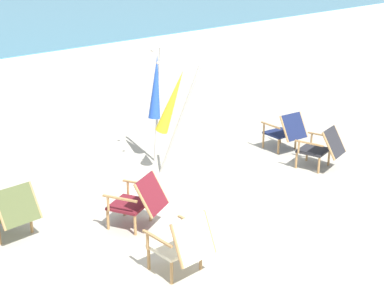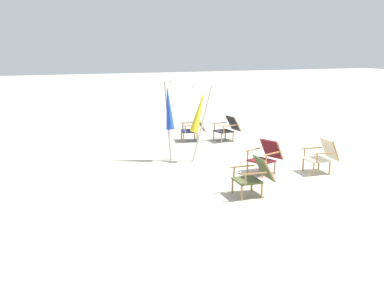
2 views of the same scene
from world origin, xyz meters
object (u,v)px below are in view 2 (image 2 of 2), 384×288
Objects in this scene: beach_chair_front_right at (323,155)px; beach_chair_back_left at (255,175)px; beach_chair_back_right at (228,128)px; beach_chair_front_left at (266,155)px; umbrella_furled_blue at (169,108)px; beach_chair_far_center at (194,128)px; umbrella_furled_yellow at (199,111)px.

beach_chair_back_left is at bearing 110.93° from beach_chair_front_right.
beach_chair_front_left reaches higher than beach_chair_back_right.
beach_chair_front_right is at bearing -129.66° from umbrella_furled_blue.
beach_chair_front_left is at bearing -38.03° from beach_chair_back_left.
umbrella_furled_blue reaches higher than beach_chair_far_center.
beach_chair_front_left is at bearing 167.91° from beach_chair_back_right.
beach_chair_front_right is 0.38× the size of umbrella_furled_blue.
beach_chair_front_right is 4.77m from beach_chair_far_center.
umbrella_furled_yellow is at bearing 161.33° from beach_chair_far_center.
umbrella_furled_blue reaches higher than beach_chair_back_right.
beach_chair_front_left is at bearing 70.03° from beach_chair_front_right.
umbrella_furled_blue is 0.81m from umbrella_furled_yellow.
beach_chair_far_center is (4.07, 0.22, 0.00)m from beach_chair_front_left.
beach_chair_back_left and beach_chair_back_right have the same top height.
beach_chair_back_right is 2.82m from umbrella_furled_yellow.
umbrella_furled_blue is (-1.66, 2.54, 0.96)m from beach_chair_back_right.
umbrella_furled_blue is at bearing 11.42° from beach_chair_back_left.
umbrella_furled_yellow reaches higher than beach_chair_back_right.
beach_chair_back_left is 3.60m from umbrella_furled_blue.
beach_chair_back_right is 1.07m from beach_chair_far_center.
umbrella_furled_yellow is (3.07, -0.05, 0.88)m from beach_chair_back_left.
beach_chair_front_left is 4.08m from beach_chair_far_center.
beach_chair_far_center is at bearing -8.85° from beach_chair_back_left.
beach_chair_far_center reaches higher than beach_chair_back_left.
umbrella_furled_blue is at bearing 123.16° from beach_chair_back_right.
beach_chair_far_center is 0.43× the size of umbrella_furled_yellow.
beach_chair_front_left is 2.85m from umbrella_furled_blue.
beach_chair_back_left is 0.97× the size of beach_chair_back_right.
beach_chair_far_center is (5.43, -0.84, 0.00)m from beach_chair_back_left.
umbrella_furled_blue is (3.40, 0.69, 0.96)m from beach_chair_back_left.
umbrella_furled_yellow is (-2.36, 0.80, 0.88)m from beach_chair_far_center.
beach_chair_back_left is 2.50m from beach_chair_front_right.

